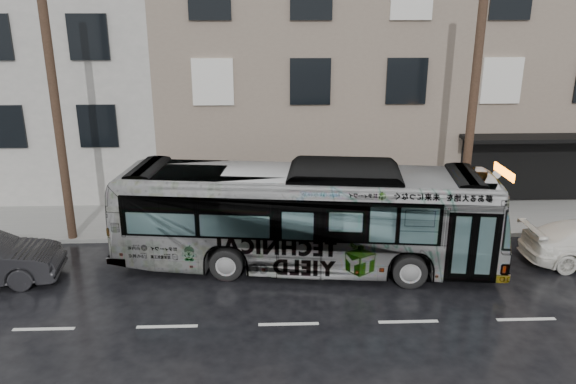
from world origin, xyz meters
The scene contains 7 objects.
ground centered at (0.00, 0.00, 0.00)m, with size 120.00×120.00×0.00m, color black.
sidewalk centered at (0.00, 4.90, 0.07)m, with size 90.00×3.60×0.15m, color gray.
building_taupe centered at (5.00, 12.70, 5.50)m, with size 20.00×12.00×11.00m, color gray.
utility_pole_front centered at (6.50, 3.30, 4.65)m, with size 0.30×0.30×9.00m, color #453022.
utility_pole_rear centered at (-7.50, 3.30, 4.65)m, with size 0.30×0.30×9.00m, color #453022.
sign_post centered at (7.60, 3.30, 1.35)m, with size 0.06×0.06×2.40m, color slate.
bus centered at (0.67, 1.05, 1.68)m, with size 2.83×12.09×3.37m, color #B2B2B2.
Camera 1 is at (-0.50, -15.48, 8.02)m, focal length 35.00 mm.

